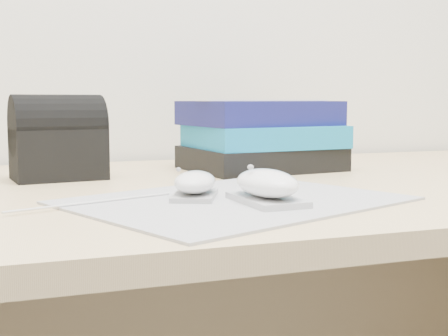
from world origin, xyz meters
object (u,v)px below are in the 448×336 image
object	(u,v)px
book_stack	(261,136)
pouch	(58,138)
mouse_front	(267,186)
mouse_rear	(195,184)
desk	(244,311)

from	to	relation	value
book_stack	pouch	size ratio (longest dim) A/B	1.85
mouse_front	book_stack	size ratio (longest dim) A/B	0.42
book_stack	mouse_rear	bearing A→B (deg)	-126.38
book_stack	pouch	world-z (taller)	pouch
mouse_rear	pouch	bearing A→B (deg)	117.55
desk	pouch	bearing A→B (deg)	165.39
mouse_rear	mouse_front	distance (m)	0.10
desk	mouse_rear	distance (m)	0.36
book_stack	desk	bearing A→B (deg)	-126.84
mouse_front	book_stack	xyz separation A→B (m)	(0.15, 0.37, 0.04)
book_stack	pouch	bearing A→B (deg)	-177.13
mouse_rear	mouse_front	size ratio (longest dim) A/B	0.92
mouse_rear	pouch	xyz separation A→B (m)	(-0.15, 0.28, 0.05)
mouse_rear	desk	bearing A→B (deg)	53.84
desk	mouse_front	world-z (taller)	mouse_front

